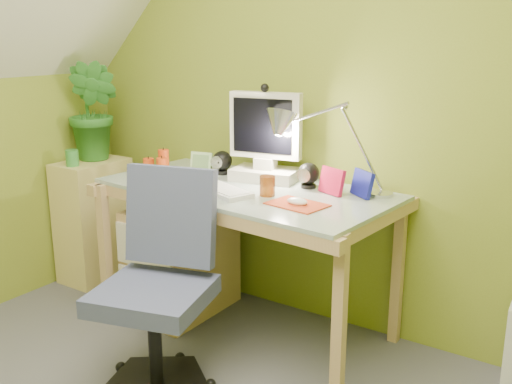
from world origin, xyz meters
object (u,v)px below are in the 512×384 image
Objects in this scene: monitor at (266,126)px; desk_lamp at (345,127)px; side_ledge at (94,220)px; task_chair at (153,293)px; desk at (246,260)px; potted_plant at (94,111)px.

desk_lamp is at bearing -11.58° from monitor.
task_chair is (1.20, -0.73, 0.08)m from side_ledge.
monitor is 0.89× the size of desk_lamp.
monitor reaches higher than side_ledge.
desk is 0.86m from desk_lamp.
desk_lamp is at bearing 4.53° from side_ledge.
desk_lamp reaches higher than task_chair.
desk_lamp is 0.83× the size of side_ledge.
potted_plant is (-1.20, 0.10, 0.68)m from desk.
task_chair is at bearing -31.28° from side_ledge.
monitor is 1.41m from side_ledge.
monitor is at bearing 6.20° from side_ledge.
task_chair is (-0.46, -0.86, -0.64)m from desk_lamp.
side_ledge is (-1.67, -0.13, -0.73)m from desk_lamp.
monitor is at bearing 3.90° from potted_plant.
side_ledge is at bearing -177.65° from desk.
side_ledge is at bearing 132.92° from task_chair.
desk is 2.61× the size of monitor.
desk is 2.32× the size of desk_lamp.
desk_lamp reaches higher than desk.
desk is at bearing -4.65° from potted_plant.
monitor is 0.45m from desk_lamp.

